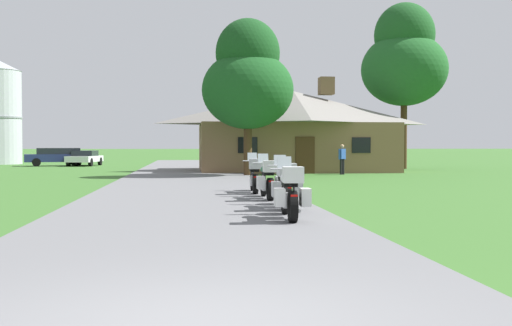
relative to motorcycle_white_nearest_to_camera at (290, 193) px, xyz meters
name	(u,v)px	position (x,y,z in m)	size (l,w,h in m)	color
ground_plane	(190,184)	(-2.05, 12.73, -0.61)	(500.00, 500.00, 0.00)	#386628
asphalt_driveway	(190,186)	(-2.05, 10.73, -0.58)	(6.40, 80.00, 0.06)	slate
motorcycle_white_nearest_to_camera	(290,193)	(0.00, 0.00, 0.00)	(0.77, 2.08, 1.30)	black
motorcycle_silver_second_in_row	(285,186)	(0.26, 2.22, 0.00)	(0.75, 2.08, 1.30)	black
motorcycle_green_third_in_row	(268,180)	(0.17, 4.71, 0.00)	(0.72, 2.08, 1.30)	black
motorcycle_white_farthest_in_row	(254,176)	(0.04, 7.08, 0.01)	(0.66, 2.08, 1.30)	black
stone_lodge	(293,130)	(4.50, 24.70, 1.98)	(12.40, 7.94, 5.91)	brown
bystander_blue_shirt_near_lodge	(342,158)	(6.33, 19.71, 0.32)	(0.47, 0.38, 1.67)	black
tree_by_lodge_front	(248,79)	(0.99, 18.57, 4.43)	(4.77, 4.77, 8.18)	#422D19
tree_right_of_lodge	(404,59)	(12.61, 27.12, 6.88)	(5.85, 5.85, 11.33)	#422D19
parked_navy_suv_far_left	(56,156)	(-12.37, 35.75, 0.17)	(4.91, 2.93, 1.40)	navy
parked_white_sedan_far_left	(85,158)	(-10.20, 35.73, 0.03)	(2.36, 4.40, 1.20)	silver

